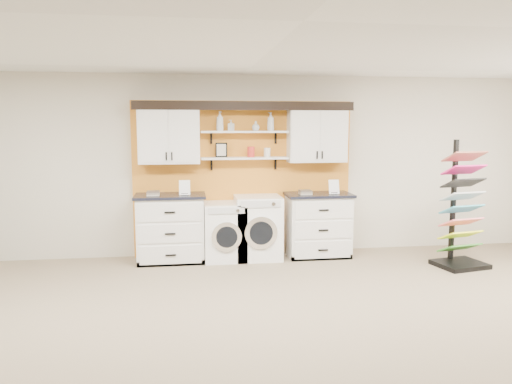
{
  "coord_description": "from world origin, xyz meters",
  "views": [
    {
      "loc": [
        -0.89,
        -3.76,
        2.03
      ],
      "look_at": [
        -0.03,
        2.3,
        1.21
      ],
      "focal_mm": 35.0,
      "sensor_mm": 36.0,
      "label": 1
    }
  ],
  "objects": [
    {
      "name": "floor",
      "position": [
        0.0,
        0.0,
        0.0
      ],
      "size": [
        10.0,
        10.0,
        0.0
      ],
      "primitive_type": "plane",
      "color": "gray",
      "rests_on": "ground"
    },
    {
      "name": "ceiling",
      "position": [
        0.0,
        0.0,
        2.8
      ],
      "size": [
        10.0,
        10.0,
        0.0
      ],
      "primitive_type": "plane",
      "rotation": [
        3.14,
        0.0,
        0.0
      ],
      "color": "white",
      "rests_on": "wall_back"
    },
    {
      "name": "wall_back",
      "position": [
        0.0,
        4.0,
        1.4
      ],
      "size": [
        10.0,
        0.0,
        10.0
      ],
      "primitive_type": "plane",
      "rotation": [
        1.57,
        0.0,
        0.0
      ],
      "color": "beige",
      "rests_on": "floor"
    },
    {
      "name": "accent_panel",
      "position": [
        0.0,
        3.96,
        1.2
      ],
      "size": [
        3.4,
        0.07,
        2.4
      ],
      "primitive_type": "cube",
      "color": "orange",
      "rests_on": "wall_back"
    },
    {
      "name": "upper_cabinet_left",
      "position": [
        -1.13,
        3.79,
        1.88
      ],
      "size": [
        0.9,
        0.35,
        0.84
      ],
      "color": "white",
      "rests_on": "wall_back"
    },
    {
      "name": "upper_cabinet_right",
      "position": [
        1.13,
        3.79,
        1.88
      ],
      "size": [
        0.9,
        0.35,
        0.84
      ],
      "color": "white",
      "rests_on": "wall_back"
    },
    {
      "name": "shelf_lower",
      "position": [
        0.0,
        3.8,
        1.53
      ],
      "size": [
        1.32,
        0.28,
        0.03
      ],
      "primitive_type": "cube",
      "color": "white",
      "rests_on": "wall_back"
    },
    {
      "name": "shelf_upper",
      "position": [
        0.0,
        3.8,
        1.93
      ],
      "size": [
        1.32,
        0.28,
        0.03
      ],
      "primitive_type": "cube",
      "color": "white",
      "rests_on": "wall_back"
    },
    {
      "name": "crown_molding",
      "position": [
        0.0,
        3.81,
        2.33
      ],
      "size": [
        3.3,
        0.41,
        0.13
      ],
      "color": "black",
      "rests_on": "wall_back"
    },
    {
      "name": "picture_frame",
      "position": [
        -0.35,
        3.85,
        1.66
      ],
      "size": [
        0.18,
        0.02,
        0.22
      ],
      "color": "black",
      "rests_on": "shelf_lower"
    },
    {
      "name": "canister_red",
      "position": [
        0.1,
        3.8,
        1.62
      ],
      "size": [
        0.11,
        0.11,
        0.16
      ],
      "primitive_type": "cylinder",
      "color": "red",
      "rests_on": "shelf_lower"
    },
    {
      "name": "canister_cream",
      "position": [
        0.35,
        3.8,
        1.61
      ],
      "size": [
        0.1,
        0.1,
        0.14
      ],
      "primitive_type": "cylinder",
      "color": "silver",
      "rests_on": "shelf_lower"
    },
    {
      "name": "base_cabinet_left",
      "position": [
        -1.13,
        3.64,
        0.51
      ],
      "size": [
        1.04,
        0.66,
        1.01
      ],
      "color": "white",
      "rests_on": "floor"
    },
    {
      "name": "base_cabinet_right",
      "position": [
        1.13,
        3.64,
        0.49
      ],
      "size": [
        1.01,
        0.66,
        0.99
      ],
      "color": "white",
      "rests_on": "floor"
    },
    {
      "name": "washer",
      "position": [
        -0.32,
        3.64,
        0.44
      ],
      "size": [
        0.62,
        0.71,
        0.87
      ],
      "color": "white",
      "rests_on": "floor"
    },
    {
      "name": "dryer",
      "position": [
        0.18,
        3.64,
        0.48
      ],
      "size": [
        0.69,
        0.71,
        0.96
      ],
      "color": "white",
      "rests_on": "floor"
    },
    {
      "name": "sample_rack",
      "position": [
        3.0,
        2.79,
        0.56
      ],
      "size": [
        0.76,
        0.67,
        1.83
      ],
      "rotation": [
        0.0,
        0.0,
        0.2
      ],
      "color": "black",
      "rests_on": "floor"
    },
    {
      "name": "soap_bottle_a",
      "position": [
        -0.37,
        3.8,
        2.09
      ],
      "size": [
        0.16,
        0.16,
        0.29
      ],
      "primitive_type": "imported",
      "rotation": [
        0.0,
        0.0,
        2.46
      ],
      "color": "silver",
      "rests_on": "shelf_upper"
    },
    {
      "name": "soap_bottle_b",
      "position": [
        -0.2,
        3.8,
        2.03
      ],
      "size": [
        0.1,
        0.1,
        0.17
      ],
      "primitive_type": "imported",
      "rotation": [
        0.0,
        0.0,
        4.18
      ],
      "color": "silver",
      "rests_on": "shelf_upper"
    },
    {
      "name": "soap_bottle_c",
      "position": [
        0.17,
        3.8,
        2.02
      ],
      "size": [
        0.15,
        0.15,
        0.15
      ],
      "primitive_type": "imported",
      "rotation": [
        0.0,
        0.0,
        0.41
      ],
      "color": "silver",
      "rests_on": "shelf_upper"
    },
    {
      "name": "soap_bottle_d",
      "position": [
        0.4,
        3.8,
        2.08
      ],
      "size": [
        0.15,
        0.15,
        0.28
      ],
      "primitive_type": "imported",
      "rotation": [
        0.0,
        0.0,
        -2.44
      ],
      "color": "silver",
      "rests_on": "shelf_upper"
    }
  ]
}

